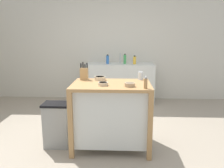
{
  "coord_description": "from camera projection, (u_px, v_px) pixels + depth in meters",
  "views": [
    {
      "loc": [
        0.39,
        -3.12,
        1.56
      ],
      "look_at": [
        0.24,
        0.13,
        0.86
      ],
      "focal_mm": 37.42,
      "sensor_mm": 36.0,
      "label": 1
    }
  ],
  "objects": [
    {
      "name": "kitchen_island",
      "position": [
        111.0,
        112.0,
        3.2
      ],
      "size": [
        1.05,
        0.71,
        0.91
      ],
      "color": "#AD7F4C",
      "rests_on": "ground"
    },
    {
      "name": "bottle_spray_cleaner",
      "position": [
        108.0,
        59.0,
        5.31
      ],
      "size": [
        0.07,
        0.07,
        0.21
      ],
      "color": "blue",
      "rests_on": "sink_counter"
    },
    {
      "name": "sink_counter",
      "position": [
        120.0,
        83.0,
        5.42
      ],
      "size": [
        1.54,
        0.6,
        0.9
      ],
      "color": "silver",
      "rests_on": "ground"
    },
    {
      "name": "bowl_stoneware_deep",
      "position": [
        100.0,
        78.0,
        3.35
      ],
      "size": [
        0.16,
        0.16,
        0.05
      ],
      "color": "beige",
      "rests_on": "kitchen_island"
    },
    {
      "name": "wall_back",
      "position": [
        107.0,
        45.0,
        5.6
      ],
      "size": [
        5.87,
        0.1,
        2.6
      ],
      "primitive_type": "cube",
      "color": "beige",
      "rests_on": "ground"
    },
    {
      "name": "ground_plane",
      "position": [
        95.0,
        144.0,
        3.39
      ],
      "size": [
        6.87,
        6.87,
        0.0
      ],
      "primitive_type": "plane",
      "color": "gray",
      "rests_on": "ground"
    },
    {
      "name": "pepper_grinder",
      "position": [
        146.0,
        83.0,
        2.82
      ],
      "size": [
        0.04,
        0.04,
        0.15
      ],
      "color": "#AD7F4C",
      "rests_on": "kitchen_island"
    },
    {
      "name": "bowl_ceramic_wide",
      "position": [
        130.0,
        85.0,
        2.93
      ],
      "size": [
        0.13,
        0.13,
        0.05
      ],
      "color": "tan",
      "rests_on": "kitchen_island"
    },
    {
      "name": "sink_faucet",
      "position": [
        120.0,
        58.0,
        5.44
      ],
      "size": [
        0.02,
        0.02,
        0.22
      ],
      "color": "#B7BCC1",
      "rests_on": "sink_counter"
    },
    {
      "name": "bottle_dish_soap",
      "position": [
        135.0,
        60.0,
        5.24
      ],
      "size": [
        0.07,
        0.07,
        0.19
      ],
      "color": "yellow",
      "rests_on": "sink_counter"
    },
    {
      "name": "trash_bin",
      "position": [
        57.0,
        125.0,
        3.27
      ],
      "size": [
        0.36,
        0.28,
        0.63
      ],
      "color": "gray",
      "rests_on": "ground"
    },
    {
      "name": "drinking_cup",
      "position": [
        141.0,
        76.0,
        3.36
      ],
      "size": [
        0.07,
        0.07,
        0.11
      ],
      "color": "silver",
      "rests_on": "kitchen_island"
    },
    {
      "name": "bottle_hand_soap",
      "position": [
        125.0,
        59.0,
        5.29
      ],
      "size": [
        0.06,
        0.06,
        0.23
      ],
      "color": "green",
      "rests_on": "sink_counter"
    },
    {
      "name": "bowl_ceramic_small",
      "position": [
        103.0,
        84.0,
        2.99
      ],
      "size": [
        0.13,
        0.13,
        0.04
      ],
      "color": "beige",
      "rests_on": "kitchen_island"
    },
    {
      "name": "knife_block",
      "position": [
        84.0,
        73.0,
        3.37
      ],
      "size": [
        0.11,
        0.09,
        0.25
      ],
      "color": "tan",
      "rests_on": "kitchen_island"
    }
  ]
}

